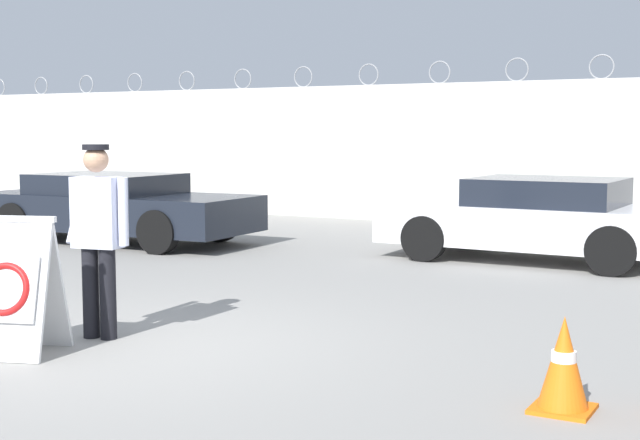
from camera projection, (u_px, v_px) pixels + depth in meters
ground_plane at (139, 345)px, 7.87m from camera, size 90.00×90.00×0.00m
perimeter_wall at (515, 154)px, 17.42m from camera, size 36.00×0.30×3.30m
barricade_sign at (14, 286)px, 7.50m from camera, size 0.87×0.85×1.18m
security_guard at (98, 231)px, 8.05m from camera, size 0.66×0.37×1.77m
traffic_cone_mid at (564, 364)px, 6.00m from camera, size 0.40×0.40×0.65m
parked_car_front_coupe at (116, 207)px, 15.08m from camera, size 4.86×2.09×1.16m
parked_car_rear_sedan at (535, 218)px, 12.96m from camera, size 4.30×2.04×1.21m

